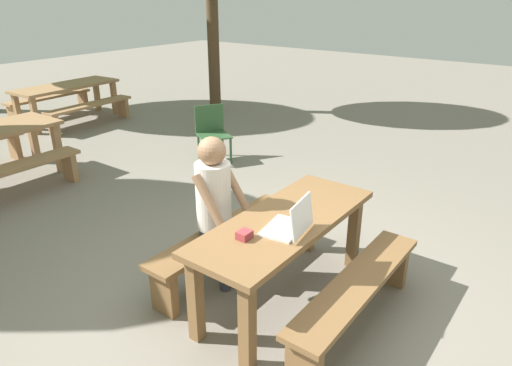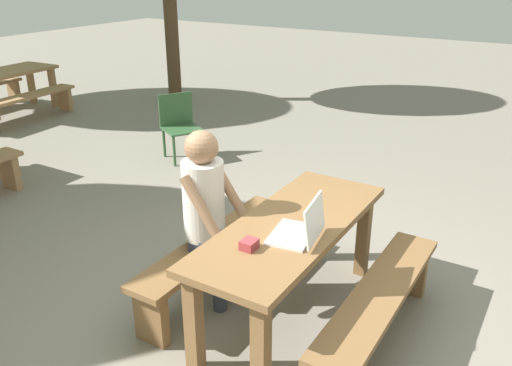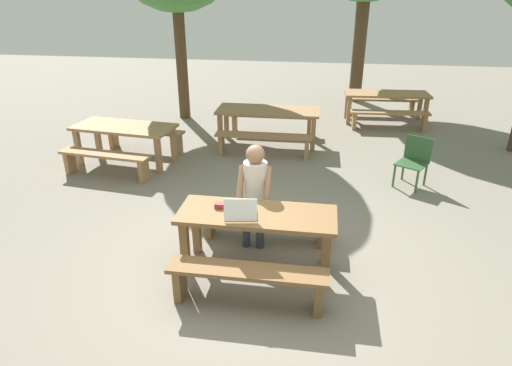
{
  "view_description": "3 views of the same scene",
  "coord_description": "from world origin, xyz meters",
  "px_view_note": "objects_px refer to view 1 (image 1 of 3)",
  "views": [
    {
      "loc": [
        -2.67,
        -1.73,
        2.38
      ],
      "look_at": [
        -0.05,
        0.25,
        0.99
      ],
      "focal_mm": 32.17,
      "sensor_mm": 36.0,
      "label": 1
    },
    {
      "loc": [
        -2.81,
        -1.44,
        2.37
      ],
      "look_at": [
        -0.05,
        0.25,
        0.99
      ],
      "focal_mm": 37.2,
      "sensor_mm": 36.0,
      "label": 2
    },
    {
      "loc": [
        0.65,
        -4.28,
        3.08
      ],
      "look_at": [
        -0.05,
        0.25,
        0.99
      ],
      "focal_mm": 30.87,
      "sensor_mm": 36.0,
      "label": 3
    }
  ],
  "objects_px": {
    "picnic_table_front": "(285,232)",
    "small_pouch": "(244,235)",
    "picnic_table_distant": "(66,90)",
    "laptop": "(291,224)",
    "person_seated": "(217,201)",
    "plastic_chair": "(212,132)"
  },
  "relations": [
    {
      "from": "person_seated",
      "to": "plastic_chair",
      "type": "relative_size",
      "value": 1.62
    },
    {
      "from": "person_seated",
      "to": "picnic_table_front",
      "type": "bearing_deg",
      "value": -78.99
    },
    {
      "from": "picnic_table_front",
      "to": "picnic_table_distant",
      "type": "relative_size",
      "value": 0.89
    },
    {
      "from": "laptop",
      "to": "person_seated",
      "type": "xyz_separation_m",
      "value": [
        0.04,
        0.75,
        -0.04
      ]
    },
    {
      "from": "picnic_table_distant",
      "to": "picnic_table_front",
      "type": "bearing_deg",
      "value": -111.6
    },
    {
      "from": "small_pouch",
      "to": "picnic_table_distant",
      "type": "distance_m",
      "value": 6.87
    },
    {
      "from": "picnic_table_front",
      "to": "person_seated",
      "type": "xyz_separation_m",
      "value": [
        -0.12,
        0.61,
        0.15
      ]
    },
    {
      "from": "picnic_table_distant",
      "to": "laptop",
      "type": "bearing_deg",
      "value": -112.42
    },
    {
      "from": "picnic_table_front",
      "to": "small_pouch",
      "type": "xyz_separation_m",
      "value": [
        -0.44,
        0.06,
        0.16
      ]
    },
    {
      "from": "person_seated",
      "to": "laptop",
      "type": "bearing_deg",
      "value": -92.74
    },
    {
      "from": "person_seated",
      "to": "plastic_chair",
      "type": "xyz_separation_m",
      "value": [
        2.3,
        2.14,
        -0.34
      ]
    },
    {
      "from": "picnic_table_distant",
      "to": "plastic_chair",
      "type": "bearing_deg",
      "value": -92.48
    },
    {
      "from": "laptop",
      "to": "small_pouch",
      "type": "xyz_separation_m",
      "value": [
        -0.28,
        0.21,
        -0.04
      ]
    },
    {
      "from": "laptop",
      "to": "plastic_chair",
      "type": "xyz_separation_m",
      "value": [
        2.34,
        2.89,
        -0.38
      ]
    },
    {
      "from": "picnic_table_front",
      "to": "plastic_chair",
      "type": "bearing_deg",
      "value": 51.54
    },
    {
      "from": "person_seated",
      "to": "plastic_chair",
      "type": "bearing_deg",
      "value": 42.93
    },
    {
      "from": "picnic_table_front",
      "to": "person_seated",
      "type": "bearing_deg",
      "value": 101.01
    },
    {
      "from": "picnic_table_front",
      "to": "person_seated",
      "type": "height_order",
      "value": "person_seated"
    },
    {
      "from": "picnic_table_front",
      "to": "laptop",
      "type": "relative_size",
      "value": 4.47
    },
    {
      "from": "small_pouch",
      "to": "plastic_chair",
      "type": "xyz_separation_m",
      "value": [
        2.62,
        2.69,
        -0.34
      ]
    },
    {
      "from": "picnic_table_front",
      "to": "plastic_chair",
      "type": "relative_size",
      "value": 2.2
    },
    {
      "from": "picnic_table_front",
      "to": "picnic_table_distant",
      "type": "distance_m",
      "value": 6.77
    }
  ]
}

